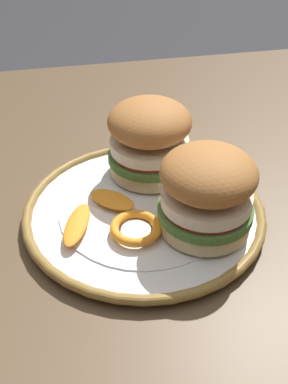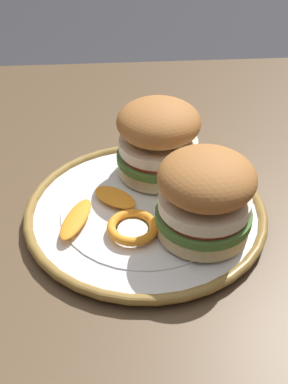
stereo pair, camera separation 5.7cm
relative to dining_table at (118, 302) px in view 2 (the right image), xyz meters
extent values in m
cube|color=brown|center=(0.00, 0.00, 0.07)|extent=(1.30, 1.09, 0.03)
cylinder|color=white|center=(0.04, 0.06, 0.09)|extent=(0.27, 0.27, 0.01)
torus|color=olive|center=(0.04, 0.06, 0.10)|extent=(0.29, 0.29, 0.01)
cylinder|color=white|center=(0.04, 0.06, 0.10)|extent=(0.21, 0.21, 0.00)
cylinder|color=beige|center=(0.06, 0.13, 0.11)|extent=(0.10, 0.10, 0.02)
cylinder|color=#477033|center=(0.06, 0.13, 0.13)|extent=(0.11, 0.11, 0.01)
cylinder|color=#BC3828|center=(0.06, 0.13, 0.14)|extent=(0.10, 0.10, 0.01)
cylinder|color=silver|center=(0.06, 0.13, 0.15)|extent=(0.10, 0.10, 0.01)
ellipsoid|color=#A36633|center=(0.06, 0.13, 0.18)|extent=(0.13, 0.13, 0.05)
cylinder|color=beige|center=(0.10, 0.01, 0.11)|extent=(0.10, 0.10, 0.02)
cylinder|color=#477033|center=(0.10, 0.01, 0.13)|extent=(0.11, 0.11, 0.01)
cylinder|color=#BC3828|center=(0.10, 0.01, 0.14)|extent=(0.10, 0.10, 0.01)
cylinder|color=silver|center=(0.10, 0.01, 0.15)|extent=(0.10, 0.10, 0.01)
ellipsoid|color=#A36633|center=(0.10, 0.01, 0.18)|extent=(0.12, 0.12, 0.05)
torus|color=orange|center=(0.02, 0.01, 0.11)|extent=(0.08, 0.08, 0.01)
cylinder|color=#F4E5C6|center=(0.02, 0.01, 0.11)|extent=(0.03, 0.03, 0.00)
ellipsoid|color=orange|center=(0.00, 0.07, 0.11)|extent=(0.07, 0.06, 0.01)
ellipsoid|color=orange|center=(-0.05, 0.04, 0.11)|extent=(0.05, 0.08, 0.01)
camera|label=1|loc=(-0.05, -0.40, 0.48)|focal=46.23mm
camera|label=2|loc=(0.00, -0.41, 0.48)|focal=46.23mm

